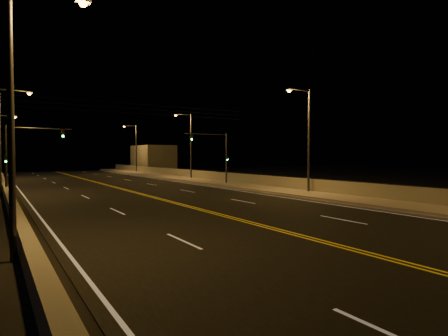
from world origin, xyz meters
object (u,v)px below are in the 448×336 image
traffic_signal_right (218,152)px  traffic_signal_left (21,151)px  streetlight_2 (189,142)px  streetlight_4 (21,99)px  streetlight_3 (135,145)px  streetlight_5 (3,133)px  streetlight_1 (306,134)px

traffic_signal_right → traffic_signal_left: 18.72m
traffic_signal_right → traffic_signal_left: bearing=180.0°
streetlight_2 → streetlight_4: 37.89m
streetlight_3 → streetlight_5: (-21.43, -31.65, 0.00)m
streetlight_4 → traffic_signal_left: streetlight_4 is taller
streetlight_5 → streetlight_3: bearing=55.9°
streetlight_4 → traffic_signal_right: 29.04m
streetlight_2 → streetlight_3: same height
traffic_signal_left → streetlight_2: bearing=26.5°
traffic_signal_left → streetlight_4: bearing=-93.1°
streetlight_1 → streetlight_5: same height
streetlight_4 → streetlight_3: bearing=68.2°
streetlight_3 → streetlight_5: size_ratio=1.00×
streetlight_3 → traffic_signal_left: (-20.27, -32.41, -1.44)m
streetlight_2 → streetlight_3: size_ratio=1.00×
streetlight_3 → traffic_signal_right: 32.48m
streetlight_2 → streetlight_3: (0.00, 22.28, 0.00)m
traffic_signal_right → traffic_signal_left: size_ratio=1.00×
streetlight_3 → traffic_signal_right: bearing=-92.7°
streetlight_2 → traffic_signal_right: size_ratio=1.53×
streetlight_4 → streetlight_5: bearing=90.0°
streetlight_1 → streetlight_3: (0.00, 44.12, 0.00)m
streetlight_1 → traffic_signal_left: bearing=150.0°
streetlight_1 → streetlight_4: 23.40m
streetlight_1 → streetlight_5: bearing=149.8°
streetlight_2 → traffic_signal_right: (-1.55, -10.13, -1.44)m
traffic_signal_right → traffic_signal_left: same height
streetlight_2 → traffic_signal_left: (-20.27, -10.13, -1.44)m
streetlight_2 → traffic_signal_left: bearing=-153.5°
streetlight_2 → streetlight_4: size_ratio=1.00×
streetlight_5 → streetlight_4: bearing=-90.0°
streetlight_2 → streetlight_4: (-21.43, -31.25, 0.00)m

